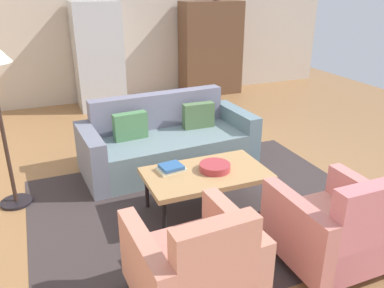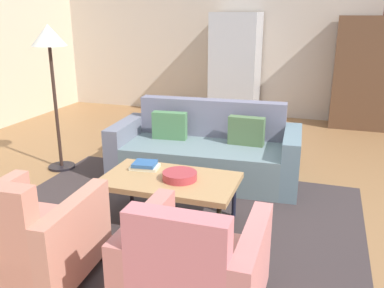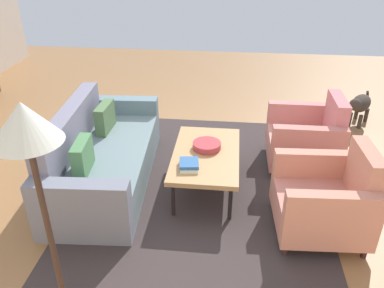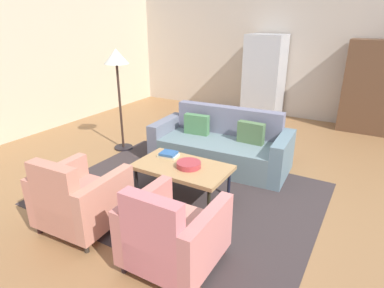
% 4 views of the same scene
% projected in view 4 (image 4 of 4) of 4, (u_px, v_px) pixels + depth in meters
% --- Properties ---
extents(ground_plane, '(10.26, 10.26, 0.00)m').
position_uv_depth(ground_plane, '(224.00, 187.00, 4.49)').
color(ground_plane, '#976A40').
extents(wall_back, '(8.55, 0.12, 2.80)m').
position_uv_depth(wall_back, '(303.00, 55.00, 7.16)').
color(wall_back, beige).
rests_on(wall_back, ground).
extents(wall_left, '(0.12, 7.90, 2.80)m').
position_uv_depth(wall_left, '(16.00, 63.00, 5.99)').
color(wall_left, beige).
rests_on(wall_left, ground).
extents(area_rug, '(3.40, 2.60, 0.01)m').
position_uv_depth(area_rug, '(185.00, 193.00, 4.32)').
color(area_rug, '#392F2F').
rests_on(area_rug, ground).
extents(couch, '(2.15, 1.03, 0.86)m').
position_uv_depth(couch, '(222.00, 146.00, 5.13)').
color(couch, slate).
rests_on(couch, ground).
extents(coffee_table, '(1.20, 0.70, 0.43)m').
position_uv_depth(coffee_table, '(182.00, 168.00, 4.14)').
color(coffee_table, black).
rests_on(coffee_table, ground).
extents(armchair_left, '(0.84, 0.84, 0.88)m').
position_uv_depth(armchair_left, '(78.00, 201.00, 3.50)').
color(armchair_left, '#382321').
rests_on(armchair_left, ground).
extents(armchair_right, '(0.80, 0.80, 0.88)m').
position_uv_depth(armchair_right, '(171.00, 236.00, 2.93)').
color(armchair_right, '#381E1B').
rests_on(armchair_right, ground).
extents(fruit_bowl, '(0.31, 0.31, 0.07)m').
position_uv_depth(fruit_bowl, '(189.00, 165.00, 4.06)').
color(fruit_bowl, '#A8343A').
rests_on(fruit_bowl, coffee_table).
extents(book_stack, '(0.28, 0.21, 0.07)m').
position_uv_depth(book_stack, '(169.00, 154.00, 4.37)').
color(book_stack, beige).
rests_on(book_stack, coffee_table).
extents(cabinet, '(1.20, 0.51, 1.80)m').
position_uv_depth(cabinet, '(377.00, 88.00, 6.33)').
color(cabinet, brown).
rests_on(cabinet, ground).
extents(refrigerator, '(0.80, 0.73, 1.85)m').
position_uv_depth(refrigerator, '(264.00, 77.00, 7.29)').
color(refrigerator, '#B7BABF').
rests_on(refrigerator, ground).
extents(floor_lamp, '(0.40, 0.40, 1.72)m').
position_uv_depth(floor_lamp, '(117.00, 66.00, 5.30)').
color(floor_lamp, black).
rests_on(floor_lamp, ground).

